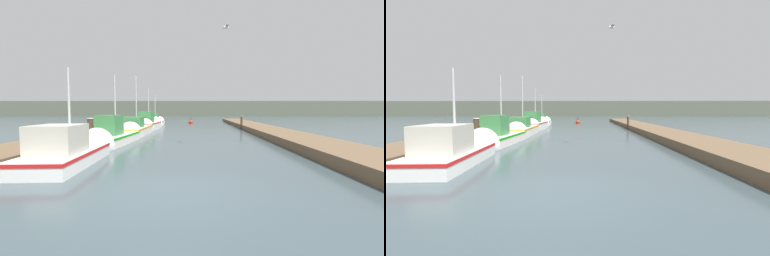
{
  "view_description": "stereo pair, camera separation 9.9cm",
  "coord_description": "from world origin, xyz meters",
  "views": [
    {
      "loc": [
        0.65,
        -5.47,
        1.81
      ],
      "look_at": [
        0.37,
        10.5,
        0.68
      ],
      "focal_mm": 24.0,
      "sensor_mm": 36.0,
      "label": 1
    },
    {
      "loc": [
        0.75,
        -5.46,
        1.81
      ],
      "look_at": [
        0.37,
        10.5,
        0.68
      ],
      "focal_mm": 24.0,
      "sensor_mm": 36.0,
      "label": 2
    }
  ],
  "objects": [
    {
      "name": "mooring_piling_0",
      "position": [
        -5.07,
        8.77,
        0.52
      ],
      "size": [
        0.35,
        0.35,
        1.03
      ],
      "color": "#473523",
      "rests_on": "ground_plane"
    },
    {
      "name": "fishing_boat_2",
      "position": [
        -3.77,
        13.53,
        0.43
      ],
      "size": [
        1.73,
        6.2,
        4.77
      ],
      "rotation": [
        0.0,
        0.0,
        0.01
      ],
      "color": "silver",
      "rests_on": "ground_plane"
    },
    {
      "name": "distant_shore_ridge",
      "position": [
        0.0,
        73.33,
        2.14
      ],
      "size": [
        120.0,
        16.0,
        4.28
      ],
      "color": "#565B4C",
      "rests_on": "ground_plane"
    },
    {
      "name": "mooring_piling_2",
      "position": [
        4.88,
        18.67,
        0.63
      ],
      "size": [
        0.23,
        0.23,
        1.25
      ],
      "color": "#473523",
      "rests_on": "ground_plane"
    },
    {
      "name": "fishing_boat_3",
      "position": [
        -3.79,
        18.56,
        0.51
      ],
      "size": [
        1.86,
        5.61,
        4.24
      ],
      "rotation": [
        0.0,
        0.0,
        -0.04
      ],
      "color": "silver",
      "rests_on": "ground_plane"
    },
    {
      "name": "fishing_boat_1",
      "position": [
        -3.8,
        8.79,
        0.42
      ],
      "size": [
        1.89,
        5.19,
        4.24
      ],
      "rotation": [
        0.0,
        0.0,
        -0.04
      ],
      "color": "silver",
      "rests_on": "ground_plane"
    },
    {
      "name": "seagull_lead",
      "position": [
        1.96,
        6.28,
        5.49
      ],
      "size": [
        0.3,
        0.56,
        0.12
      ],
      "rotation": [
        0.0,
        0.0,
        4.95
      ],
      "color": "white"
    },
    {
      "name": "channel_buoy",
      "position": [
        -0.12,
        29.02,
        0.16
      ],
      "size": [
        0.56,
        0.56,
        1.06
      ],
      "color": "red",
      "rests_on": "ground_plane"
    },
    {
      "name": "mooring_piling_1",
      "position": [
        -4.98,
        8.01,
        0.69
      ],
      "size": [
        0.33,
        0.33,
        1.38
      ],
      "color": "#473523",
      "rests_on": "ground_plane"
    },
    {
      "name": "fishing_boat_4",
      "position": [
        -3.99,
        23.35,
        0.41
      ],
      "size": [
        1.63,
        5.99,
        3.93
      ],
      "rotation": [
        0.0,
        0.0,
        0.01
      ],
      "color": "silver",
      "rests_on": "ground_plane"
    },
    {
      "name": "dock_right",
      "position": [
        6.18,
        16.0,
        0.21
      ],
      "size": [
        2.62,
        40.0,
        0.41
      ],
      "color": "brown",
      "rests_on": "ground_plane"
    },
    {
      "name": "ground_plane",
      "position": [
        0.0,
        0.0,
        0.0
      ],
      "size": [
        200.0,
        200.0,
        0.0
      ],
      "color": "#38474C"
    },
    {
      "name": "dock_left",
      "position": [
        -6.18,
        16.0,
        0.21
      ],
      "size": [
        2.62,
        40.0,
        0.41
      ],
      "color": "brown",
      "rests_on": "ground_plane"
    },
    {
      "name": "fishing_boat_0",
      "position": [
        -3.66,
        3.41,
        0.41
      ],
      "size": [
        1.92,
        5.25,
        3.76
      ],
      "rotation": [
        0.0,
        0.0,
        0.06
      ],
      "color": "silver",
      "rests_on": "ground_plane"
    }
  ]
}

